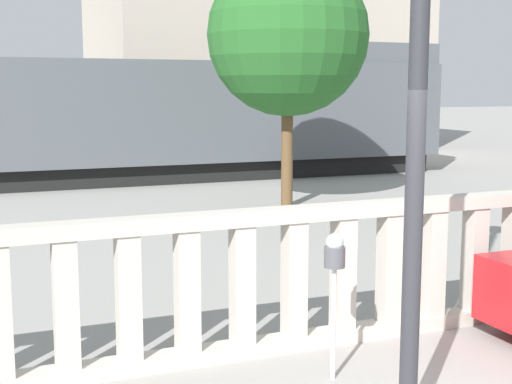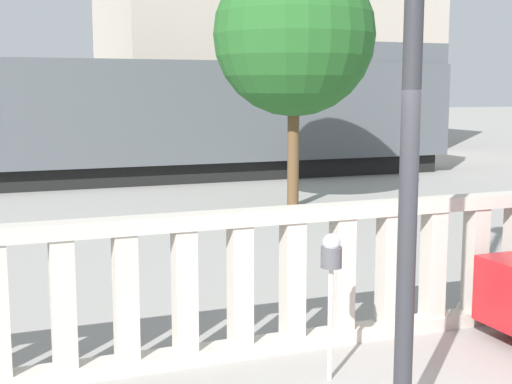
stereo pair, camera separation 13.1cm
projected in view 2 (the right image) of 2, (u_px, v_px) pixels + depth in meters
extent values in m
cube|color=#BCB5A8|center=(341.00, 335.00, 7.12)|extent=(17.78, 0.24, 0.14)
cube|color=#BCB5A8|center=(343.00, 211.00, 6.94)|extent=(17.78, 0.24, 0.14)
cube|color=#BCB5A8|center=(63.00, 303.00, 6.06)|extent=(0.20, 0.20, 1.12)
cube|color=#BCB5A8|center=(126.00, 296.00, 6.25)|extent=(0.20, 0.20, 1.12)
cube|color=#BCB5A8|center=(185.00, 290.00, 6.45)|extent=(0.20, 0.20, 1.12)
cube|color=#BCB5A8|center=(240.00, 284.00, 6.64)|extent=(0.20, 0.20, 1.12)
cube|color=#BCB5A8|center=(292.00, 279.00, 6.83)|extent=(0.20, 0.20, 1.12)
cube|color=#BCB5A8|center=(342.00, 274.00, 7.03)|extent=(0.20, 0.20, 1.12)
cube|color=#BCB5A8|center=(389.00, 269.00, 7.22)|extent=(0.20, 0.20, 1.12)
cube|color=#BCB5A8|center=(433.00, 264.00, 7.42)|extent=(0.20, 0.20, 1.12)
cube|color=#BCB5A8|center=(475.00, 260.00, 7.61)|extent=(0.20, 0.20, 1.12)
cylinder|color=#2D2D33|center=(414.00, 3.00, 4.78)|extent=(0.13, 0.13, 5.76)
cylinder|color=silver|center=(330.00, 324.00, 6.13)|extent=(0.04, 0.04, 1.00)
cylinder|color=#4C4C51|center=(331.00, 257.00, 6.04)|extent=(0.18, 0.18, 0.18)
sphere|color=#B2B7BC|center=(332.00, 243.00, 6.02)|extent=(0.15, 0.15, 0.15)
cube|color=black|center=(29.00, 176.00, 18.48)|extent=(23.58, 2.17, 0.55)
cube|color=#4C5156|center=(26.00, 113.00, 18.25)|extent=(24.06, 2.71, 2.70)
cube|color=#4C5156|center=(383.00, 55.00, 21.82)|extent=(3.00, 2.44, 0.60)
cube|color=#ADA393|center=(262.00, 22.00, 30.27)|extent=(12.91, 8.50, 10.71)
cylinder|color=brown|center=(293.00, 152.00, 15.12)|extent=(0.25, 0.25, 2.35)
sphere|color=#235B23|center=(294.00, 35.00, 14.77)|extent=(3.37, 3.37, 3.37)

